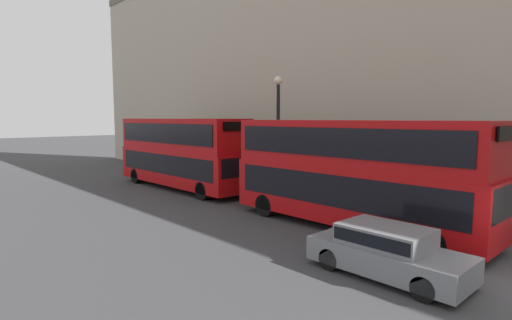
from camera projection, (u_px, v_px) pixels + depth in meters
The scene contains 4 objects.
bus_leading at pixel (352, 169), 15.72m from camera, with size 2.59×10.67×4.31m.
bus_second_in_queue at pixel (181, 150), 24.75m from camera, with size 2.59×10.90×4.36m.
car_dark_sedan at pixel (387, 250), 11.08m from camera, with size 1.83×4.32×1.41m.
street_lamp at pixel (278, 125), 20.88m from camera, with size 0.44×0.44×6.55m.
Camera 1 is at (-11.80, -2.10, 4.39)m, focal length 28.00 mm.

